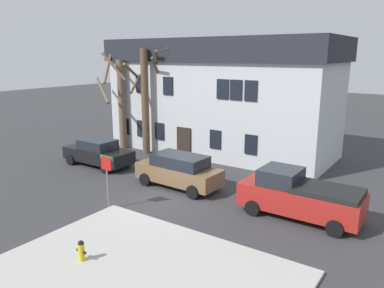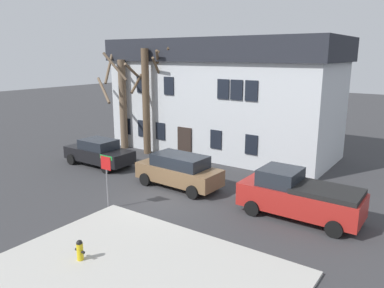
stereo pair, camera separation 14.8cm
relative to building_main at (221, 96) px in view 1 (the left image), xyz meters
name	(u,v)px [view 1 (the left image)]	position (x,y,z in m)	size (l,w,h in m)	color
ground_plane	(162,201)	(2.63, -10.00, -4.02)	(120.00, 120.00, 0.00)	#38383A
sidewalk_slab	(145,272)	(6.08, -15.14, -3.96)	(9.53, 6.48, 0.12)	#B7B5AD
building_main	(221,96)	(0.00, 0.00, 0.00)	(16.12, 6.73, 7.90)	silver
tree_bare_near	(121,99)	(-6.35, -3.54, -0.30)	(3.45, 3.80, 7.11)	brown
tree_bare_mid	(147,97)	(-3.82, -3.60, 0.01)	(2.85, 2.83, 7.34)	brown
car_black_sedan	(98,153)	(-4.38, -7.68, -3.18)	(4.67, 2.05, 1.67)	black
car_brown_wagon	(179,170)	(2.18, -8.01, -3.09)	(4.72, 2.13, 1.78)	brown
pickup_truck_red	(299,195)	(8.64, -8.08, -3.03)	(5.11, 2.22, 2.04)	#AD231E
fire_hydrant	(81,250)	(3.93, -15.86, -3.52)	(0.42, 0.22, 0.72)	gold
street_sign_pole	(107,172)	(1.23, -12.12, -2.26)	(0.76, 0.07, 2.50)	slate
bicycle_leaning	(182,150)	(-1.44, -2.78, -3.65)	(1.73, 0.38, 1.03)	black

